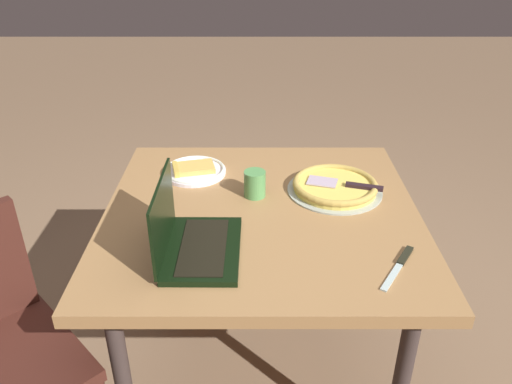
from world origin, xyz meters
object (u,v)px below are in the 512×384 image
dining_table (261,227)px  pizza_tray (334,186)px  table_knife (399,263)px  drink_cup (254,184)px  pizza_plate (193,170)px  laptop (189,238)px

dining_table → pizza_tray: 0.30m
table_knife → dining_table: bearing=142.4°
table_knife → drink_cup: (-0.41, 0.39, 0.04)m
pizza_plate → table_knife: size_ratio=1.18×
dining_table → laptop: bearing=-131.4°
pizza_tray → table_knife: size_ratio=1.67×
laptop → pizza_plate: size_ratio=1.37×
pizza_plate → pizza_tray: bearing=-15.1°
table_knife → drink_cup: drink_cup is taller
laptop → pizza_tray: (0.47, 0.36, -0.03)m
laptop → drink_cup: size_ratio=3.48×
dining_table → drink_cup: 0.15m
laptop → pizza_tray: 0.59m
laptop → pizza_tray: bearing=37.9°
drink_cup → pizza_tray: bearing=6.4°
laptop → table_knife: laptop is taller
pizza_plate → table_knife: bearing=-41.5°
dining_table → pizza_tray: pizza_tray is taller
laptop → drink_cup: bearing=60.8°
dining_table → table_knife: 0.49m
dining_table → drink_cup: bearing=103.2°
pizza_tray → table_knife: (0.13, -0.43, -0.02)m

